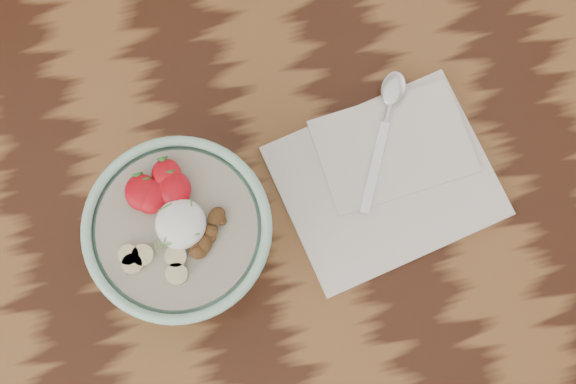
# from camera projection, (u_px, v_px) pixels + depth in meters

# --- Properties ---
(table) EXTENTS (1.60, 0.90, 0.75)m
(table) POSITION_uv_depth(u_px,v_px,m) (219.00, 203.00, 1.10)
(table) COLOR black
(table) RESTS_ON ground
(breakfast_bowl) EXTENTS (0.21, 0.21, 0.14)m
(breakfast_bowl) POSITION_uv_depth(u_px,v_px,m) (181.00, 234.00, 0.93)
(breakfast_bowl) COLOR #9DD3BA
(breakfast_bowl) RESTS_ON table
(napkin) EXTENTS (0.29, 0.25, 0.02)m
(napkin) POSITION_uv_depth(u_px,v_px,m) (387.00, 174.00, 1.01)
(napkin) COLOR silver
(napkin) RESTS_ON table
(spoon) EXTENTS (0.11, 0.18, 0.01)m
(spoon) POSITION_uv_depth(u_px,v_px,m) (389.00, 108.00, 1.01)
(spoon) COLOR silver
(spoon) RESTS_ON napkin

